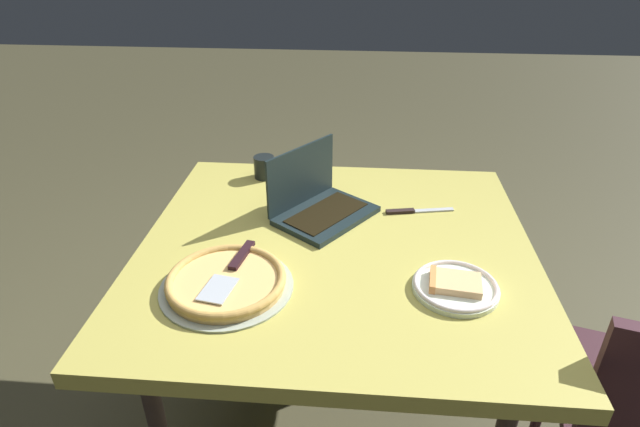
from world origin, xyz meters
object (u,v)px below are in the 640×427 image
(pizza_tray, at_px, (226,281))
(laptop, at_px, (318,202))
(pizza_plate, at_px, (455,286))
(table_knife, at_px, (413,211))
(dining_table, at_px, (336,261))
(drink_cup, at_px, (264,167))

(pizza_tray, bearing_deg, laptop, -117.10)
(pizza_plate, xyz_separation_m, pizza_tray, (0.58, 0.04, 0.01))
(pizza_plate, distance_m, table_knife, 0.40)
(table_knife, bearing_deg, pizza_plate, 100.81)
(dining_table, relative_size, drink_cup, 14.04)
(pizza_tray, bearing_deg, drink_cup, -88.55)
(pizza_plate, bearing_deg, drink_cup, -45.81)
(pizza_tray, xyz_separation_m, drink_cup, (0.02, -0.65, 0.02))
(drink_cup, bearing_deg, pizza_tray, 91.45)
(pizza_tray, height_order, table_knife, pizza_tray)
(laptop, xyz_separation_m, pizza_plate, (-0.38, 0.36, -0.03))
(laptop, bearing_deg, table_knife, -172.54)
(dining_table, height_order, pizza_tray, pizza_tray)
(pizza_tray, bearing_deg, table_knife, -139.35)
(dining_table, distance_m, table_knife, 0.32)
(dining_table, height_order, pizza_plate, pizza_plate)
(pizza_tray, distance_m, table_knife, 0.66)
(pizza_tray, xyz_separation_m, table_knife, (-0.50, -0.43, -0.01))
(dining_table, height_order, laptop, laptop)
(dining_table, relative_size, laptop, 3.10)
(table_knife, height_order, drink_cup, drink_cup)
(dining_table, xyz_separation_m, laptop, (0.07, -0.17, 0.10))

